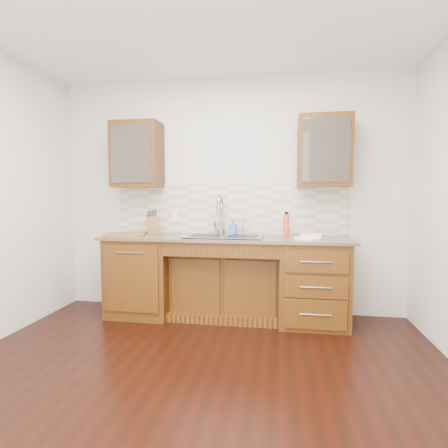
% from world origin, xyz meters
% --- Properties ---
extents(ground, '(4.00, 3.50, 0.10)m').
position_xyz_m(ground, '(0.00, 0.00, -0.05)').
color(ground, black).
extents(wall_back, '(4.00, 0.10, 2.70)m').
position_xyz_m(wall_back, '(0.00, 1.80, 1.35)').
color(wall_back, silver).
rests_on(wall_back, ground).
extents(base_cabinet_left, '(0.70, 0.62, 0.88)m').
position_xyz_m(base_cabinet_left, '(-0.95, 1.44, 0.44)').
color(base_cabinet_left, '#593014').
rests_on(base_cabinet_left, ground).
extents(base_cabinet_center, '(1.20, 0.44, 0.70)m').
position_xyz_m(base_cabinet_center, '(0.00, 1.53, 0.35)').
color(base_cabinet_center, '#593014').
rests_on(base_cabinet_center, ground).
extents(base_cabinet_right, '(0.70, 0.62, 0.88)m').
position_xyz_m(base_cabinet_right, '(0.95, 1.44, 0.44)').
color(base_cabinet_right, '#593014').
rests_on(base_cabinet_right, ground).
extents(countertop, '(2.70, 0.65, 0.03)m').
position_xyz_m(countertop, '(0.00, 1.43, 0.90)').
color(countertop, '#84705B').
rests_on(countertop, base_cabinet_left).
extents(backsplash, '(2.70, 0.02, 0.59)m').
position_xyz_m(backsplash, '(0.00, 1.74, 1.21)').
color(backsplash, beige).
rests_on(backsplash, wall_back).
extents(sink, '(0.84, 0.46, 0.19)m').
position_xyz_m(sink, '(0.00, 1.41, 0.83)').
color(sink, '#9E9EA5').
rests_on(sink, countertop).
extents(faucet, '(0.04, 0.04, 0.40)m').
position_xyz_m(faucet, '(-0.07, 1.64, 1.11)').
color(faucet, '#999993').
rests_on(faucet, countertop).
extents(filter_tap, '(0.02, 0.02, 0.24)m').
position_xyz_m(filter_tap, '(0.18, 1.65, 1.03)').
color(filter_tap, '#999993').
rests_on(filter_tap, countertop).
extents(upper_cabinet_left, '(0.55, 0.34, 0.75)m').
position_xyz_m(upper_cabinet_left, '(-1.05, 1.58, 1.83)').
color(upper_cabinet_left, '#593014').
rests_on(upper_cabinet_left, wall_back).
extents(upper_cabinet_right, '(0.55, 0.34, 0.75)m').
position_xyz_m(upper_cabinet_right, '(1.05, 1.58, 1.83)').
color(upper_cabinet_right, '#593014').
rests_on(upper_cabinet_right, wall_back).
extents(outlet_left, '(0.08, 0.01, 0.12)m').
position_xyz_m(outlet_left, '(-0.65, 1.73, 1.12)').
color(outlet_left, white).
rests_on(outlet_left, backsplash).
extents(outlet_right, '(0.08, 0.01, 0.12)m').
position_xyz_m(outlet_right, '(0.65, 1.73, 1.12)').
color(outlet_right, white).
rests_on(outlet_right, backsplash).
extents(soap_bottle, '(0.09, 0.09, 0.17)m').
position_xyz_m(soap_bottle, '(0.08, 1.57, 1.00)').
color(soap_bottle, blue).
rests_on(soap_bottle, countertop).
extents(water_bottle, '(0.08, 0.08, 0.24)m').
position_xyz_m(water_bottle, '(0.66, 1.58, 1.03)').
color(water_bottle, '#E1471E').
rests_on(water_bottle, countertop).
extents(plate, '(0.34, 0.34, 0.02)m').
position_xyz_m(plate, '(0.88, 1.36, 0.92)').
color(plate, white).
rests_on(plate, countertop).
extents(dish_towel, '(0.22, 0.16, 0.03)m').
position_xyz_m(dish_towel, '(0.92, 1.37, 0.94)').
color(dish_towel, silver).
rests_on(dish_towel, plate).
extents(knife_block, '(0.18, 0.22, 0.21)m').
position_xyz_m(knife_block, '(-0.90, 1.64, 1.01)').
color(knife_block, '#944F1F').
rests_on(knife_block, countertop).
extents(cutting_board, '(0.51, 0.41, 0.02)m').
position_xyz_m(cutting_board, '(-1.14, 1.39, 0.92)').
color(cutting_board, brown).
rests_on(cutting_board, countertop).
extents(cup_left_a, '(0.16, 0.16, 0.10)m').
position_xyz_m(cup_left_a, '(-1.11, 1.58, 1.77)').
color(cup_left_a, white).
rests_on(cup_left_a, upper_cabinet_left).
extents(cup_left_b, '(0.14, 0.14, 0.10)m').
position_xyz_m(cup_left_b, '(-1.01, 1.58, 1.78)').
color(cup_left_b, silver).
rests_on(cup_left_b, upper_cabinet_left).
extents(cup_right_a, '(0.15, 0.15, 0.10)m').
position_xyz_m(cup_right_a, '(0.92, 1.58, 1.78)').
color(cup_right_a, white).
rests_on(cup_right_a, upper_cabinet_right).
extents(cup_right_b, '(0.13, 0.13, 0.10)m').
position_xyz_m(cup_right_b, '(1.18, 1.58, 1.78)').
color(cup_right_b, white).
rests_on(cup_right_b, upper_cabinet_right).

